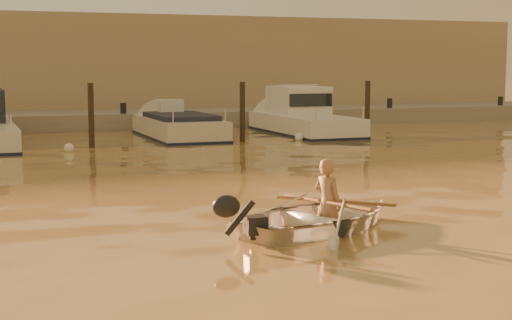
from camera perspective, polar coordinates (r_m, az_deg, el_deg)
name	(u,v)px	position (r m, az deg, el deg)	size (l,w,h in m)	color
ground_plane	(248,236)	(11.79, -0.59, -5.56)	(160.00, 160.00, 0.00)	olive
dinghy	(323,216)	(12.27, 4.92, -4.11)	(2.23, 3.13, 0.65)	silver
person	(328,203)	(12.31, 5.23, -3.13)	(0.51, 0.34, 1.41)	#A27351
outboard_motor	(254,225)	(11.19, -0.12, -4.77)	(0.90, 0.40, 0.70)	black
oar_port	(334,201)	(12.42, 5.68, -2.97)	(0.06, 0.06, 2.10)	brown
oar_starboard	(326,202)	(12.27, 5.08, -3.09)	(0.06, 0.06, 2.10)	brown
moored_boat_3	(179,131)	(27.84, -5.64, 2.09)	(2.18, 6.25, 0.95)	beige
moored_boat_4	(305,117)	(29.43, 3.55, 3.15)	(2.23, 6.88, 1.75)	silver
piling_2	(91,118)	(24.96, -11.90, 2.98)	(0.18, 0.18, 2.20)	#2D2319
piling_3	(242,115)	(26.17, -0.99, 3.30)	(0.18, 0.18, 2.20)	#2D2319
piling_4	(367,112)	(28.09, 8.10, 3.48)	(0.18, 0.18, 2.20)	#2D2319
fender_c	(69,148)	(23.88, -13.45, 0.84)	(0.30, 0.30, 0.30)	silver
fender_d	(169,141)	(25.57, -6.37, 1.38)	(0.30, 0.30, 0.30)	#CD5F18
fender_e	(299,137)	(26.82, 3.17, 1.66)	(0.30, 0.30, 0.30)	white
quay	(67,125)	(32.65, -13.55, 2.50)	(52.00, 4.00, 1.00)	gray
waterfront_building	(51,68)	(38.03, -14.67, 6.46)	(46.00, 7.00, 4.80)	#9E8466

